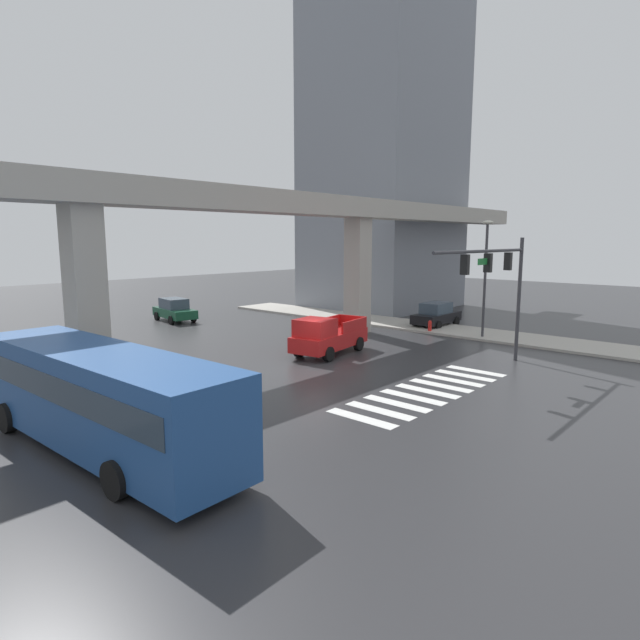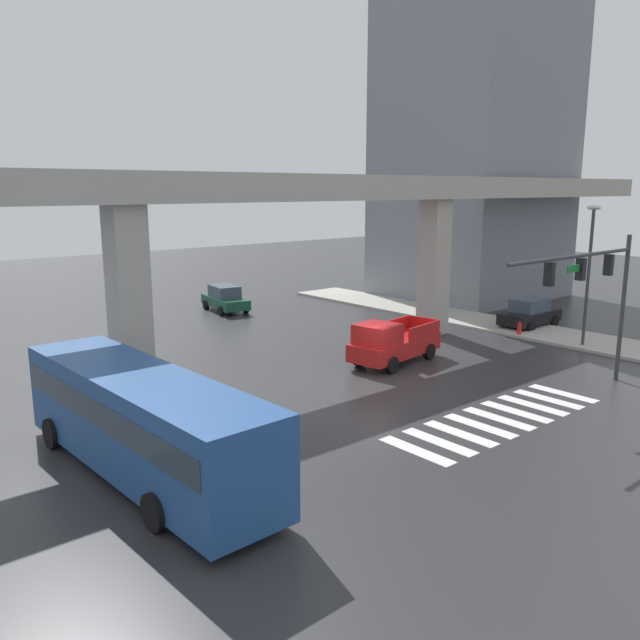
% 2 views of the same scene
% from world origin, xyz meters
% --- Properties ---
extents(ground_plane, '(120.00, 120.00, 0.00)m').
position_xyz_m(ground_plane, '(0.00, 0.00, 0.00)').
color(ground_plane, '#2D2D30').
extents(crosswalk_stripes, '(9.35, 2.80, 0.01)m').
position_xyz_m(crosswalk_stripes, '(-0.00, -6.08, 0.01)').
color(crosswalk_stripes, silver).
rests_on(crosswalk_stripes, ground).
extents(elevated_overpass, '(59.78, 2.12, 8.69)m').
position_xyz_m(elevated_overpass, '(0.00, 4.48, 7.47)').
color(elevated_overpass, '#ADA89E').
rests_on(elevated_overpass, ground).
extents(office_building, '(11.90, 10.65, 32.95)m').
position_xyz_m(office_building, '(21.38, 11.36, 16.48)').
color(office_building, gray).
rests_on(office_building, ground).
extents(sidewalk_east, '(4.00, 36.00, 0.15)m').
position_xyz_m(sidewalk_east, '(13.44, 2.00, 0.07)').
color(sidewalk_east, '#ADA89E').
rests_on(sidewalk_east, ground).
extents(pickup_truck, '(5.34, 2.68, 2.08)m').
position_xyz_m(pickup_truck, '(2.41, 1.45, 0.99)').
color(pickup_truck, red).
rests_on(pickup_truck, ground).
extents(city_bus, '(3.03, 10.87, 2.99)m').
position_xyz_m(city_bus, '(-11.62, -2.16, 1.72)').
color(city_bus, '#234C8C').
rests_on(city_bus, ground).
extents(sedan_dark_green, '(2.46, 4.52, 1.72)m').
position_xyz_m(sedan_dark_green, '(3.51, 17.70, 0.85)').
color(sedan_dark_green, '#14472D').
rests_on(sedan_dark_green, ground).
extents(sedan_black, '(4.33, 2.03, 1.72)m').
position_xyz_m(sedan_black, '(14.47, 1.73, 0.85)').
color(sedan_black, black).
rests_on(sedan_black, ground).
extents(traffic_signal_mast, '(8.69, 0.32, 6.20)m').
position_xyz_m(traffic_signal_mast, '(5.20, -6.58, 4.56)').
color(traffic_signal_mast, '#38383D').
rests_on(traffic_signal_mast, ground).
extents(street_lamp_near_corner, '(0.44, 0.70, 7.24)m').
position_xyz_m(street_lamp_near_corner, '(12.24, -2.76, 4.56)').
color(street_lamp_near_corner, '#38383D').
rests_on(street_lamp_near_corner, ground).
extents(fire_hydrant, '(0.24, 0.24, 0.85)m').
position_xyz_m(fire_hydrant, '(11.84, 0.70, 0.43)').
color(fire_hydrant, red).
rests_on(fire_hydrant, ground).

